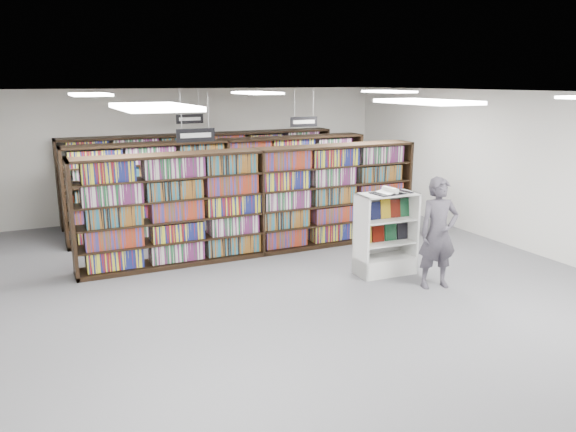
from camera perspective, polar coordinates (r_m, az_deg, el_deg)
name	(u,v)px	position (r m, az deg, el deg)	size (l,w,h in m)	color
floor	(303,285)	(9.64, 1.55, -6.97)	(12.00, 12.00, 0.00)	#58585D
ceiling	(304,93)	(9.03, 1.68, 12.40)	(10.00, 12.00, 0.10)	white
wall_back	(200,152)	(14.75, -8.96, 6.47)	(10.00, 0.10, 3.20)	silver
wall_right	(526,172)	(12.26, 23.05, 4.13)	(0.10, 12.00, 3.20)	silver
bookshelf_row_near	(258,202)	(11.10, -3.04, 1.43)	(7.00, 0.60, 2.10)	black
bookshelf_row_mid	(225,185)	(12.94, -6.38, 3.11)	(7.00, 0.60, 2.10)	black
bookshelf_row_far	(204,174)	(14.54, -8.55, 4.20)	(7.00, 0.60, 2.10)	black
aisle_sign_left	(196,134)	(9.46, -9.37, 8.22)	(0.65, 0.02, 0.80)	#B2B2B7
aisle_sign_right	(304,121)	(12.41, 1.62, 9.64)	(0.65, 0.02, 0.80)	#B2B2B7
aisle_sign_center	(190,118)	(13.57, -9.96, 9.78)	(0.65, 0.02, 0.80)	#B2B2B7
troffer_front_left	(154,107)	(5.18, -13.49, 10.71)	(0.60, 1.20, 0.04)	white
troffer_front_center	(427,102)	(6.49, 13.89, 11.20)	(0.60, 1.20, 0.04)	white
troffer_back_left	(90,95)	(10.12, -19.47, 11.56)	(0.60, 1.20, 0.04)	white
troffer_back_center	(257,93)	(10.86, -3.18, 12.38)	(0.60, 1.20, 0.04)	white
troffer_back_right	(389,92)	(12.30, 10.21, 12.33)	(0.60, 1.20, 0.04)	white
endcap_display	(384,247)	(10.21, 9.74, -3.08)	(1.07, 0.57, 1.47)	silver
open_book	(391,192)	(9.95, 10.41, 2.46)	(0.72, 0.47, 0.13)	black
shopper	(438,233)	(9.60, 15.02, -1.70)	(0.68, 0.45, 1.87)	#433F48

